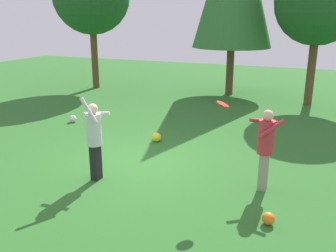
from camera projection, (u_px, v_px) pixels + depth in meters
ground_plane at (138, 161)px, 9.35m from camera, size 40.00×40.00×0.00m
person_thrower at (94, 135)px, 8.03m from camera, size 0.62×0.55×1.96m
person_catcher at (266, 143)px, 7.55m from camera, size 0.75×0.71×1.77m
frisbee at (223, 104)px, 7.18m from camera, size 0.30×0.31×0.13m
ball_white at (73, 119)px, 12.78m from camera, size 0.25×0.25×0.25m
ball_orange at (268, 219)px, 6.49m from camera, size 0.23×0.23×0.23m
ball_yellow at (156, 137)px, 10.78m from camera, size 0.28×0.28×0.28m
tree_right at (319, 2)px, 14.18m from camera, size 3.43×3.43×5.86m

